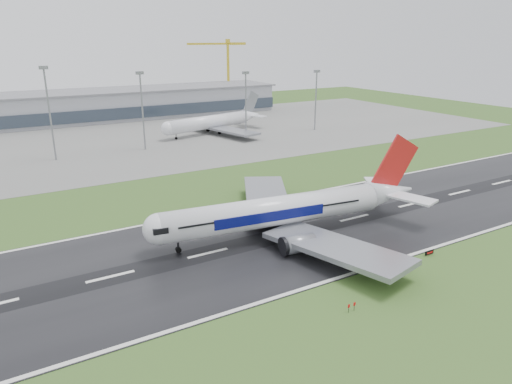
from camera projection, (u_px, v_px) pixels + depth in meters
ground at (208, 254)px, 96.62m from camera, size 520.00×520.00×0.00m
runway at (208, 253)px, 96.60m from camera, size 400.00×45.00×0.10m
apron at (87, 143)px, 199.25m from camera, size 400.00×130.00×0.08m
terminal at (62, 108)px, 246.18m from camera, size 240.00×36.00×15.00m
main_airliner at (293, 192)px, 103.78m from camera, size 74.53×71.74×19.85m
parked_airliner at (212, 115)px, 217.00m from camera, size 70.57×67.61×17.29m
tower_crane at (228, 73)px, 304.91m from camera, size 42.91×6.12×42.47m
runway_sign at (429, 253)px, 95.80m from camera, size 2.30×0.78×1.04m
floodmast_2 at (50, 116)px, 166.14m from camera, size 0.64×0.64×32.42m
floodmast_3 at (143, 113)px, 182.65m from camera, size 0.64×0.64×29.48m
floodmast_4 at (246, 107)px, 205.02m from camera, size 0.64×0.64×27.95m
floodmast_5 at (316, 102)px, 223.45m from camera, size 0.64×0.64×27.33m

